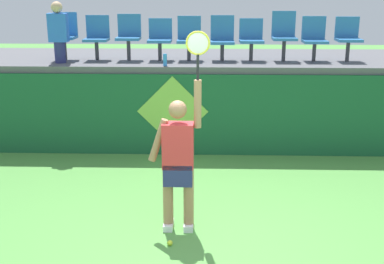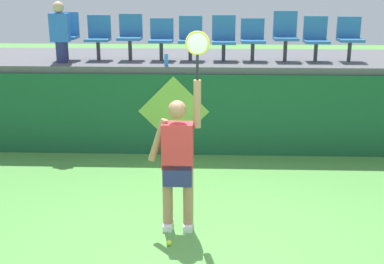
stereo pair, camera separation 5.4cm
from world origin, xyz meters
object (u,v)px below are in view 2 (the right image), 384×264
Objects in this scene: stadium_chair_0 at (66,33)px; stadium_chair_2 at (130,34)px; stadium_chair_1 at (98,35)px; stadium_chair_6 at (253,37)px; tennis_ball at (169,243)px; stadium_chair_4 at (190,36)px; spectator_0 at (60,31)px; tennis_player at (178,159)px; stadium_chair_3 at (161,37)px; stadium_chair_5 at (224,37)px; water_bottle at (166,60)px; stadium_chair_9 at (350,36)px; stadium_chair_8 at (316,37)px; stadium_chair_7 at (285,33)px.

stadium_chair_2 is (1.21, -0.00, -0.02)m from stadium_chair_0.
stadium_chair_1 is 2.90m from stadium_chair_6.
stadium_chair_2 reaches higher than tennis_ball.
spectator_0 is (-2.35, -0.40, 0.13)m from stadium_chair_4.
stadium_chair_4 is (1.74, 0.00, -0.01)m from stadium_chair_1.
tennis_player is at bearing 79.15° from tennis_ball.
tennis_ball is at bearing -83.70° from stadium_chair_3.
stadium_chair_2 is at bearing 179.93° from stadium_chair_6.
stadium_chair_5 is (0.71, 4.20, 2.00)m from tennis_ball.
stadium_chair_6 reaches higher than water_bottle.
stadium_chair_5 reaches higher than stadium_chair_9.
tennis_player is 4.27m from spectator_0.
stadium_chair_5 reaches higher than water_bottle.
stadium_chair_5 is 3.00m from spectator_0.
tennis_player is 3.03× the size of stadium_chair_5.
stadium_chair_8 is at bearing 58.10° from tennis_player.
water_bottle is 2.11m from stadium_chair_0.
stadium_chair_0 is 1.06× the size of stadium_chair_5.
stadium_chair_4 is (0.40, 0.70, 0.34)m from water_bottle.
stadium_chair_7 is at bearing 0.07° from stadium_chair_1.
water_bottle is 3.45m from stadium_chair_9.
stadium_chair_6 is (1.57, 0.69, 0.32)m from water_bottle.
spectator_0 is (-2.26, 3.80, 2.14)m from tennis_ball.
stadium_chair_1 is 4.70m from stadium_chair_9.
stadium_chair_0 is 1.09× the size of stadium_chair_9.
tennis_ball is 4.81m from stadium_chair_6.
stadium_chair_0 is 1.08× the size of stadium_chair_4.
stadium_chair_7 reaches higher than stadium_chair_9.
water_bottle is at bearing -168.36° from stadium_chair_9.
stadium_chair_7 is (4.12, 0.00, 0.01)m from stadium_chair_0.
tennis_player is 2.76× the size of stadium_chair_7.
spectator_0 reaches higher than stadium_chair_6.
tennis_player is at bearing -89.97° from stadium_chair_4.
stadium_chair_8 reaches higher than stadium_chair_9.
spectator_0 reaches higher than tennis_ball.
stadium_chair_8 is (4.69, 0.00, -0.05)m from stadium_chair_0.
tennis_ball is 0.09× the size of stadium_chair_6.
stadium_chair_5 is 0.54m from stadium_chair_6.
water_bottle is 0.19× the size of spectator_0.
stadium_chair_4 is 0.74× the size of spectator_0.
spectator_0 is at bearing -174.37° from stadium_chair_7.
spectator_0 is at bearing -90.00° from stadium_chair_0.
stadium_chair_6 is 0.85× the size of stadium_chair_7.
stadium_chair_0 reaches higher than stadium_chair_9.
stadium_chair_2 is at bearing 179.96° from stadium_chair_9.
stadium_chair_0 is 1.04× the size of stadium_chair_2.
tennis_player is 3.96m from stadium_chair_5.
stadium_chair_1 is at bearing 114.91° from tennis_player.
tennis_player is at bearing -82.49° from water_bottle.
stadium_chair_2 is at bearing -0.09° from stadium_chair_1.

